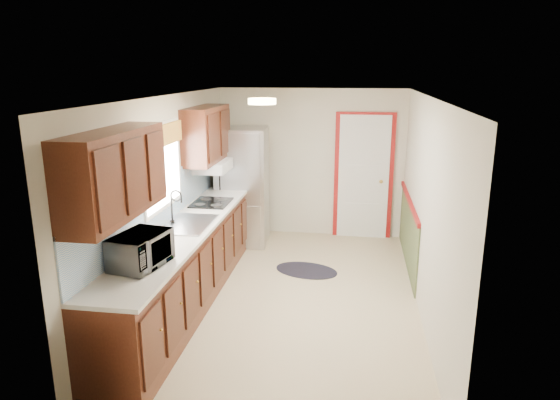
% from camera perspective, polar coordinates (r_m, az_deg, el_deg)
% --- Properties ---
extents(room_shell, '(3.20, 5.20, 2.52)m').
position_cam_1_polar(room_shell, '(5.76, 1.35, -0.29)').
color(room_shell, '#C1AF88').
rests_on(room_shell, ground).
extents(kitchen_run, '(0.63, 4.00, 2.20)m').
position_cam_1_polar(kitchen_run, '(5.88, -11.10, -4.22)').
color(kitchen_run, '#3B170D').
rests_on(kitchen_run, ground).
extents(back_wall_trim, '(1.12, 2.30, 2.08)m').
position_cam_1_polar(back_wall_trim, '(7.94, 10.53, 1.38)').
color(back_wall_trim, maroon).
rests_on(back_wall_trim, ground).
extents(ceiling_fixture, '(0.30, 0.30, 0.06)m').
position_cam_1_polar(ceiling_fixture, '(5.42, -2.06, 11.21)').
color(ceiling_fixture, '#FFD88C').
rests_on(ceiling_fixture, room_shell).
extents(microwave, '(0.41, 0.61, 0.38)m').
position_cam_1_polar(microwave, '(4.73, -15.68, -5.15)').
color(microwave, white).
rests_on(microwave, kitchen_run).
extents(refrigerator, '(0.80, 0.79, 1.83)m').
position_cam_1_polar(refrigerator, '(7.82, -4.30, 1.57)').
color(refrigerator, '#B7B7BC').
rests_on(refrigerator, ground).
extents(rug, '(0.98, 0.75, 0.01)m').
position_cam_1_polar(rug, '(6.95, 3.03, -8.03)').
color(rug, black).
rests_on(rug, ground).
extents(cooktop, '(0.48, 0.58, 0.02)m').
position_cam_1_polar(cooktop, '(6.77, -7.87, -0.30)').
color(cooktop, black).
rests_on(cooktop, kitchen_run).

